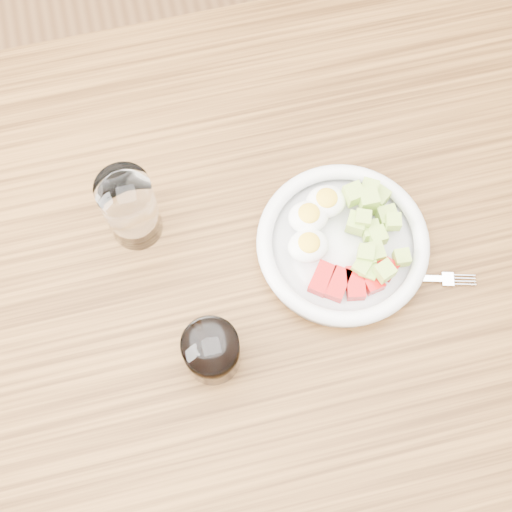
{
  "coord_description": "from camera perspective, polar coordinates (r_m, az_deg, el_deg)",
  "views": [
    {
      "loc": [
        -0.09,
        -0.32,
        1.71
      ],
      "look_at": [
        -0.01,
        0.01,
        0.8
      ],
      "focal_mm": 50.0,
      "sensor_mm": 36.0,
      "label": 1
    }
  ],
  "objects": [
    {
      "name": "dining_table",
      "position": [
        1.09,
        0.63,
        -2.74
      ],
      "size": [
        1.5,
        0.9,
        0.77
      ],
      "color": "brown",
      "rests_on": "ground"
    },
    {
      "name": "bowl",
      "position": [
        0.99,
        6.91,
        1.15
      ],
      "size": [
        0.24,
        0.24,
        0.06
      ],
      "color": "silver",
      "rests_on": "dining_table"
    },
    {
      "name": "coffee_glass",
      "position": [
        0.92,
        -3.57,
        -7.64
      ],
      "size": [
        0.07,
        0.07,
        0.08
      ],
      "color": "white",
      "rests_on": "dining_table"
    },
    {
      "name": "fork",
      "position": [
        1.0,
        11.18,
        -1.72
      ],
      "size": [
        0.17,
        0.06,
        0.01
      ],
      "color": "black",
      "rests_on": "dining_table"
    },
    {
      "name": "ground",
      "position": [
        1.74,
        0.4,
        -9.37
      ],
      "size": [
        4.0,
        4.0,
        0.0
      ],
      "primitive_type": "plane",
      "color": "brown",
      "rests_on": "ground"
    },
    {
      "name": "water_glass",
      "position": [
        0.97,
        -10.03,
        3.78
      ],
      "size": [
        0.07,
        0.07,
        0.13
      ],
      "primitive_type": "cylinder",
      "color": "white",
      "rests_on": "dining_table"
    }
  ]
}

